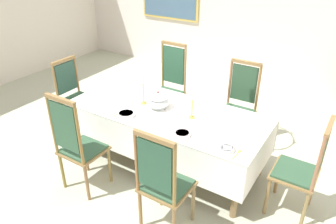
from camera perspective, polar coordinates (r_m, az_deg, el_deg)
The scene contains 17 objects.
ground at distance 4.22m, azimuth 0.30°, elevation -8.59°, with size 8.12×6.02×0.04m, color #B3BA9F.
dining_table at distance 3.80m, azimuth -0.22°, elevation -0.75°, with size 2.33×1.00×0.74m.
tablecloth at distance 3.82m, azimuth -0.22°, elevation -1.37°, with size 2.35×1.02×0.44m.
chair_south_a at distance 3.56m, azimuth -15.76°, elevation -5.46°, with size 0.44×0.42×1.19m.
chair_north_a at distance 4.78m, azimuth 0.24°, elevation 4.79°, with size 0.44×0.42×1.22m.
chair_south_b at distance 2.98m, azimuth -0.88°, elevation -12.25°, with size 0.44×0.42×1.13m.
chair_north_b at distance 4.36m, azimuth 12.38°, elevation 1.30°, with size 0.44×0.42×1.15m.
chair_head_west at distance 4.79m, azimuth -16.20°, elevation 2.97°, with size 0.42×0.44×1.06m.
chair_head_east at distance 3.41m, azimuth 22.84°, elevation -9.13°, with size 0.42×0.44×1.09m.
soup_tureen at distance 3.77m, azimuth -1.77°, elevation 2.14°, with size 0.27×0.27×0.22m.
candlestick_west at distance 3.87m, azimuth -4.38°, elevation 3.47°, with size 0.07×0.07×0.37m.
candlestick_east at distance 3.55m, azimuth 4.28°, elevation 0.76°, with size 0.07×0.07×0.33m.
bowl_near_left at distance 3.66m, azimuth -7.42°, elevation -0.39°, with size 0.20×0.20×0.05m.
bowl_near_right at distance 3.11m, azimuth 10.43°, elevation -6.44°, with size 0.14×0.14×0.04m.
bowl_far_left at distance 3.28m, azimuth 2.55°, elevation -3.87°, with size 0.17×0.17×0.04m.
spoon_primary at distance 3.76m, azimuth -8.73°, elevation 0.01°, with size 0.05×0.18×0.01m.
spoon_secondary at distance 3.11m, azimuth 12.36°, elevation -6.98°, with size 0.03×0.18×0.01m.
Camera 1 is at (1.80, -2.86, 2.51)m, focal length 34.41 mm.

